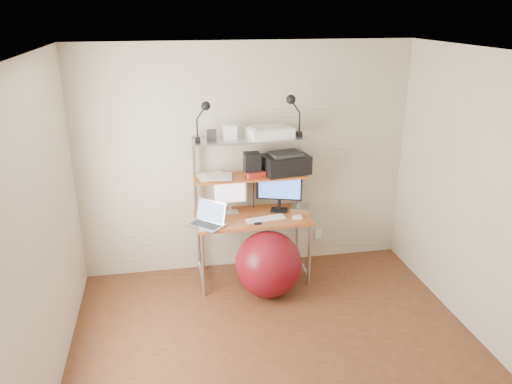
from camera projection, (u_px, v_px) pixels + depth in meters
room at (287, 228)px, 3.75m from camera, size 3.60×3.60×3.60m
computer_desk at (251, 195)px, 5.24m from camera, size 1.20×0.60×1.57m
wall_outlet at (318, 234)px, 5.87m from camera, size 0.08×0.01×0.12m
monitor_silver at (230, 194)px, 5.28m from camera, size 0.37×0.14×0.41m
monitor_black at (279, 189)px, 5.32m from camera, size 0.48×0.20×0.49m
laptop at (208, 220)px, 5.03m from camera, size 0.44×0.44×0.30m
keyboard at (266, 219)px, 5.17m from camera, size 0.43×0.19×0.01m
mouse at (297, 217)px, 5.19m from camera, size 0.09×0.06×0.03m
mac_mini at (300, 208)px, 5.42m from camera, size 0.25×0.25×0.04m
phone at (257, 222)px, 5.10m from camera, size 0.08×0.14×0.01m
printer at (285, 163)px, 5.27m from camera, size 0.53×0.40×0.23m
nas_cube at (252, 164)px, 5.19m from camera, size 0.17×0.17×0.24m
red_box at (255, 174)px, 5.18m from camera, size 0.22×0.18×0.05m
scanner at (270, 132)px, 5.11m from camera, size 0.49×0.36×0.12m
box_white at (230, 132)px, 5.03m from camera, size 0.13×0.11×0.14m
box_grey at (212, 135)px, 5.03m from camera, size 0.10×0.10×0.09m
clip_lamp_left at (204, 113)px, 4.83m from camera, size 0.16×0.09×0.41m
clip_lamp_right at (293, 106)px, 5.01m from camera, size 0.17×0.10×0.44m
exercise_ball at (268, 264)px, 5.09m from camera, size 0.68×0.68×0.68m
paper_stack at (215, 176)px, 5.17m from camera, size 0.38×0.37×0.02m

